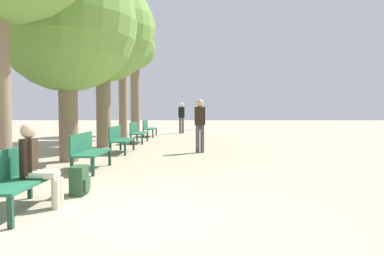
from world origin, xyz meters
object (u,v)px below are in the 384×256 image
(bench_row_0, at_px, (14,177))
(backpack, at_px, (79,181))
(bench_row_1, at_px, (88,149))
(tree_row_1, at_px, (67,23))
(pedestrian_near, at_px, (181,116))
(tree_row_2, at_px, (103,31))
(pedestrian_mid, at_px, (199,115))
(tree_row_3, at_px, (122,30))
(person_seated, at_px, (37,163))
(pedestrian_far, at_px, (200,122))
(bench_row_3, at_px, (137,131))
(tree_row_4, at_px, (135,52))
(bench_row_4, at_px, (148,127))
(bench_row_2, at_px, (119,138))

(bench_row_0, bearing_deg, backpack, 60.31)
(bench_row_1, bearing_deg, tree_row_1, 122.79)
(pedestrian_near, bearing_deg, tree_row_1, -102.47)
(backpack, bearing_deg, bench_row_1, 103.41)
(tree_row_2, bearing_deg, pedestrian_mid, 72.77)
(pedestrian_near, bearing_deg, tree_row_3, -121.45)
(bench_row_1, height_order, tree_row_3, tree_row_3)
(bench_row_1, xyz_separation_m, tree_row_1, (-0.94, 1.46, 3.17))
(bench_row_0, xyz_separation_m, person_seated, (0.23, 0.19, 0.16))
(bench_row_0, distance_m, bench_row_1, 3.40)
(bench_row_0, xyz_separation_m, pedestrian_far, (2.55, 6.87, 0.49))
(pedestrian_near, height_order, pedestrian_mid, pedestrian_mid)
(bench_row_3, height_order, tree_row_2, tree_row_2)
(tree_row_4, bearing_deg, pedestrian_near, 17.66)
(bench_row_1, bearing_deg, bench_row_4, 90.00)
(bench_row_2, height_order, backpack, bench_row_2)
(bench_row_3, xyz_separation_m, tree_row_3, (-0.94, 1.85, 4.46))
(bench_row_2, bearing_deg, tree_row_4, 96.29)
(bench_row_2, height_order, tree_row_2, tree_row_2)
(tree_row_1, relative_size, tree_row_2, 0.91)
(tree_row_1, distance_m, backpack, 5.37)
(tree_row_2, bearing_deg, bench_row_2, -61.58)
(bench_row_3, distance_m, tree_row_4, 6.55)
(bench_row_4, bearing_deg, pedestrian_near, 58.40)
(bench_row_4, xyz_separation_m, backpack, (0.57, -12.59, -0.25))
(pedestrian_far, bearing_deg, pedestrian_near, 96.21)
(bench_row_3, relative_size, pedestrian_near, 0.90)
(bench_row_0, height_order, tree_row_2, tree_row_2)
(bench_row_2, xyz_separation_m, tree_row_3, (-0.94, 5.24, 4.46))
(bench_row_3, height_order, tree_row_1, tree_row_1)
(tree_row_4, relative_size, backpack, 12.31)
(person_seated, relative_size, backpack, 2.55)
(bench_row_3, bearing_deg, backpack, -86.44)
(bench_row_4, relative_size, pedestrian_far, 0.92)
(tree_row_1, bearing_deg, bench_row_0, -79.05)
(bench_row_2, xyz_separation_m, pedestrian_mid, (2.54, 12.95, 0.52))
(bench_row_0, height_order, bench_row_4, same)
(tree_row_2, xyz_separation_m, tree_row_4, (0.00, 6.78, 0.28))
(bench_row_1, bearing_deg, pedestrian_far, 53.70)
(bench_row_0, distance_m, tree_row_2, 9.34)
(pedestrian_near, xyz_separation_m, pedestrian_far, (1.00, -9.23, -0.02))
(bench_row_4, xyz_separation_m, pedestrian_near, (1.55, 2.52, 0.52))
(bench_row_1, height_order, tree_row_1, tree_row_1)
(tree_row_1, relative_size, pedestrian_near, 3.18)
(person_seated, height_order, pedestrian_far, pedestrian_far)
(bench_row_2, bearing_deg, person_seated, -87.97)
(bench_row_2, bearing_deg, tree_row_3, 100.16)
(tree_row_1, relative_size, tree_row_4, 0.95)
(tree_row_3, bearing_deg, pedestrian_far, -55.93)
(bench_row_2, bearing_deg, pedestrian_mid, 78.91)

